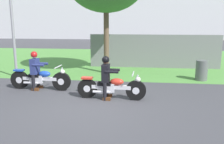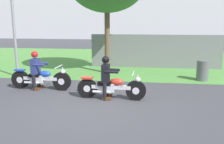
{
  "view_description": "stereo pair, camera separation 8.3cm",
  "coord_description": "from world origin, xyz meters",
  "px_view_note": "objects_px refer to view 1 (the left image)",
  "views": [
    {
      "loc": [
        1.48,
        -6.62,
        2.43
      ],
      "look_at": [
        0.59,
        0.94,
        0.85
      ],
      "focal_mm": 38.31,
      "sensor_mm": 36.0,
      "label": 1
    },
    {
      "loc": [
        1.56,
        -6.61,
        2.43
      ],
      "look_at": [
        0.59,
        0.94,
        0.85
      ],
      "focal_mm": 38.31,
      "sensor_mm": 36.0,
      "label": 2
    }
  ],
  "objects_px": {
    "rider_lead": "(106,74)",
    "rider_follow": "(35,67)",
    "trash_can": "(202,70)",
    "motorcycle_follow": "(40,79)",
    "motorcycle_lead": "(111,87)"
  },
  "relations": [
    {
      "from": "rider_lead",
      "to": "rider_follow",
      "type": "xyz_separation_m",
      "value": [
        -2.73,
        0.79,
        0.01
      ]
    },
    {
      "from": "rider_follow",
      "to": "trash_can",
      "type": "distance_m",
      "value": 6.79
    },
    {
      "from": "rider_lead",
      "to": "trash_can",
      "type": "distance_m",
      "value": 4.76
    },
    {
      "from": "motorcycle_follow",
      "to": "rider_follow",
      "type": "relative_size",
      "value": 1.63
    },
    {
      "from": "motorcycle_follow",
      "to": "rider_follow",
      "type": "height_order",
      "value": "rider_follow"
    },
    {
      "from": "rider_follow",
      "to": "rider_lead",
      "type": "bearing_deg",
      "value": -14.18
    },
    {
      "from": "motorcycle_follow",
      "to": "rider_follow",
      "type": "bearing_deg",
      "value": 179.23
    },
    {
      "from": "rider_follow",
      "to": "motorcycle_follow",
      "type": "bearing_deg",
      "value": -0.77
    },
    {
      "from": "motorcycle_lead",
      "to": "rider_follow",
      "type": "relative_size",
      "value": 1.57
    },
    {
      "from": "motorcycle_lead",
      "to": "rider_lead",
      "type": "bearing_deg",
      "value": 179.18
    },
    {
      "from": "rider_lead",
      "to": "motorcycle_follow",
      "type": "bearing_deg",
      "value": 164.98
    },
    {
      "from": "motorcycle_follow",
      "to": "rider_follow",
      "type": "xyz_separation_m",
      "value": [
        -0.17,
        0.01,
        0.42
      ]
    },
    {
      "from": "motorcycle_lead",
      "to": "motorcycle_follow",
      "type": "bearing_deg",
      "value": 165.82
    },
    {
      "from": "rider_lead",
      "to": "trash_can",
      "type": "height_order",
      "value": "rider_lead"
    },
    {
      "from": "rider_lead",
      "to": "motorcycle_follow",
      "type": "relative_size",
      "value": 0.61
    }
  ]
}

